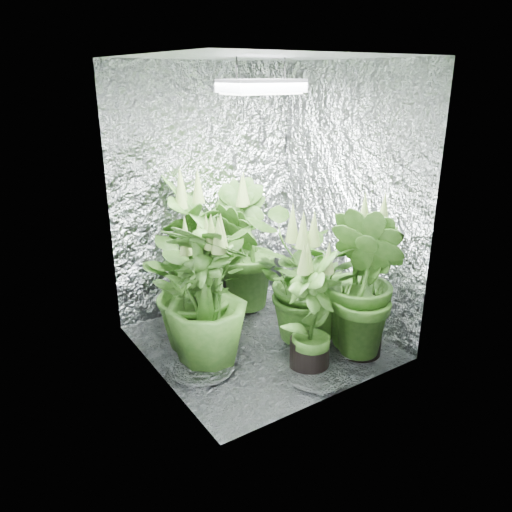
{
  "coord_description": "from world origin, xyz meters",
  "views": [
    {
      "loc": [
        -1.85,
        -2.74,
        1.9
      ],
      "look_at": [
        -0.04,
        0.0,
        0.7
      ],
      "focal_mm": 35.0,
      "sensor_mm": 36.0,
      "label": 1
    }
  ],
  "objects": [
    {
      "name": "plant_label",
      "position": [
        0.58,
        -0.54,
        0.3
      ],
      "size": [
        0.05,
        0.02,
        0.08
      ],
      "primitive_type": "cube",
      "rotation": [
        -0.21,
        0.0,
        0.04
      ],
      "color": "white",
      "rests_on": "plant_g"
    },
    {
      "name": "plant_b",
      "position": [
        -0.24,
        0.64,
        0.58
      ],
      "size": [
        0.85,
        0.85,
        1.25
      ],
      "rotation": [
        0.0,
        0.0,
        0.88
      ],
      "color": "black",
      "rests_on": "ground"
    },
    {
      "name": "grow_lamp",
      "position": [
        0.0,
        0.0,
        1.83
      ],
      "size": [
        0.5,
        0.3,
        0.22
      ],
      "color": "gray",
      "rests_on": "ceiling"
    },
    {
      "name": "ground",
      "position": [
        0.0,
        0.0,
        0.0
      ],
      "size": [
        1.6,
        1.6,
        0.0
      ],
      "primitive_type": "plane",
      "color": "silver",
      "rests_on": "ground"
    },
    {
      "name": "plant_a",
      "position": [
        -0.41,
        0.23,
        0.47
      ],
      "size": [
        1.03,
        1.03,
        1.0
      ],
      "rotation": [
        0.0,
        0.0,
        0.33
      ],
      "color": "black",
      "rests_on": "ground"
    },
    {
      "name": "ceiling",
      "position": [
        0.0,
        0.0,
        2.0
      ],
      "size": [
        1.6,
        1.6,
        0.01
      ],
      "primitive_type": "cube",
      "color": "silver",
      "rests_on": "walls"
    },
    {
      "name": "plant_c",
      "position": [
        0.2,
        0.59,
        0.54
      ],
      "size": [
        0.76,
        0.76,
        1.18
      ],
      "rotation": [
        0.0,
        0.0,
        1.94
      ],
      "color": "black",
      "rests_on": "ground"
    },
    {
      "name": "walls",
      "position": [
        0.0,
        0.0,
        1.0
      ],
      "size": [
        1.62,
        1.62,
        2.0
      ],
      "color": "silver",
      "rests_on": "ground"
    },
    {
      "name": "plant_g",
      "position": [
        0.52,
        -0.51,
        0.55
      ],
      "size": [
        0.67,
        0.67,
        1.19
      ],
      "rotation": [
        0.0,
        0.0,
        4.59
      ],
      "color": "black",
      "rests_on": "ground"
    },
    {
      "name": "plant_d",
      "position": [
        -0.46,
        -0.04,
        0.5
      ],
      "size": [
        0.78,
        0.78,
        1.1
      ],
      "rotation": [
        0.0,
        0.0,
        2.18
      ],
      "color": "black",
      "rests_on": "ground"
    },
    {
      "name": "plant_f",
      "position": [
        0.07,
        -0.49,
        0.42
      ],
      "size": [
        0.61,
        0.61,
        0.93
      ],
      "rotation": [
        0.0,
        0.0,
        4.1
      ],
      "color": "black",
      "rests_on": "ground"
    },
    {
      "name": "plant_e",
      "position": [
        0.31,
        -0.17,
        0.49
      ],
      "size": [
        1.03,
        1.03,
        1.05
      ],
      "rotation": [
        0.0,
        0.0,
        3.38
      ],
      "color": "black",
      "rests_on": "ground"
    },
    {
      "name": "circulation_fan",
      "position": [
        0.57,
        0.53,
        0.17
      ],
      "size": [
        0.18,
        0.36,
        0.41
      ],
      "rotation": [
        0.0,
        0.0,
        -0.14
      ],
      "color": "black",
      "rests_on": "ground"
    }
  ]
}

